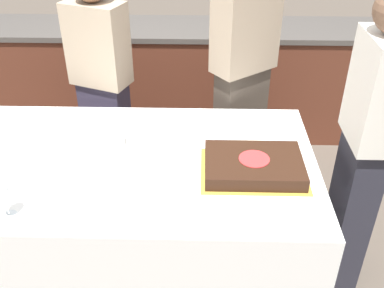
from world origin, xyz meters
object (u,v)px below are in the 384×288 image
Objects in this scene: plate_stack at (106,139)px; person_seated_right at (366,147)px; person_cutting_cake at (243,74)px; person_standing_back at (102,83)px; cake at (254,165)px; wine_glass at (4,196)px.

person_seated_right is (1.30, -0.13, 0.06)m from plate_stack.
plate_stack is at bearing 2.37° from person_cutting_cake.
person_standing_back reaches higher than plate_stack.
cake is 0.31× the size of person_seated_right.
person_standing_back is (-0.90, 0.85, 0.02)m from cake.
person_standing_back is (-0.14, 0.64, 0.02)m from plate_stack.
person_standing_back is at bearing -118.06° from person_seated_right.
plate_stack reaches higher than cake.
cake is 1.12m from wine_glass.
person_cutting_cake is at bearing -158.71° from person_standing_back.
person_cutting_cake is 0.94m from person_seated_right.
cake is at bearing -81.62° from person_seated_right.
person_cutting_cake is at bearing -144.67° from person_seated_right.
person_seated_right is 1.64m from person_standing_back.
person_cutting_cake reaches higher than person_seated_right.
person_seated_right is 1.05× the size of person_standing_back.
person_standing_back is at bearing 102.54° from plate_stack.
person_seated_right reaches higher than person_standing_back.
wine_glass is at bearing -75.19° from person_seated_right.
person_standing_back is (-1.44, 0.77, -0.04)m from person_seated_right.
person_seated_right is at bearing 14.81° from wine_glass.
plate_stack is 0.11× the size of person_cutting_cake.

